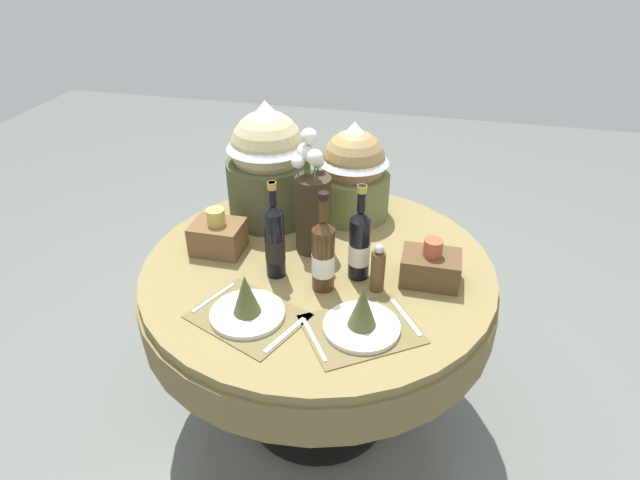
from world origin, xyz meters
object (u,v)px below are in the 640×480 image
(wine_bottle_rear, at_px, (275,241))
(woven_basket_side_left, at_px, (218,235))
(pepper_mill, at_px, (378,269))
(woven_basket_side_right, at_px, (431,267))
(dining_table, at_px, (318,290))
(place_setting_left, at_px, (247,305))
(place_setting_right, at_px, (362,318))
(flower_vase, at_px, (313,205))
(wine_bottle_centre, at_px, (360,244))
(wine_bottle_left, at_px, (323,255))
(gift_tub_back_centre, at_px, (353,168))
(gift_tub_back_left, at_px, (268,159))

(wine_bottle_rear, distance_m, woven_basket_side_left, 0.29)
(woven_basket_side_left, bearing_deg, wine_bottle_rear, -22.22)
(pepper_mill, relative_size, woven_basket_side_right, 0.91)
(dining_table, xyz_separation_m, woven_basket_side_right, (0.40, -0.02, 0.18))
(woven_basket_side_left, bearing_deg, place_setting_left, -55.77)
(place_setting_right, xyz_separation_m, flower_vase, (-0.26, 0.42, 0.14))
(flower_vase, relative_size, wine_bottle_centre, 1.33)
(flower_vase, bearing_deg, wine_bottle_rear, -113.44)
(place_setting_left, xyz_separation_m, wine_bottle_centre, (0.31, 0.30, 0.09))
(flower_vase, height_order, woven_basket_side_right, flower_vase)
(wine_bottle_left, xyz_separation_m, gift_tub_back_centre, (0.00, 0.54, 0.08))
(dining_table, relative_size, flower_vase, 2.77)
(place_setting_left, height_order, pepper_mill, pepper_mill)
(dining_table, relative_size, woven_basket_side_right, 6.54)
(wine_bottle_left, height_order, gift_tub_back_left, gift_tub_back_left)
(wine_bottle_rear, relative_size, woven_basket_side_left, 1.93)
(place_setting_left, bearing_deg, pepper_mill, 32.09)
(place_setting_left, relative_size, flower_vase, 0.87)
(place_setting_left, bearing_deg, woven_basket_side_right, 30.85)
(place_setting_left, height_order, gift_tub_back_left, gift_tub_back_left)
(flower_vase, xyz_separation_m, wine_bottle_left, (0.09, -0.23, -0.05))
(place_setting_right, height_order, pepper_mill, pepper_mill)
(wine_bottle_left, xyz_separation_m, pepper_mill, (0.18, 0.03, -0.05))
(place_setting_right, height_order, wine_bottle_rear, wine_bottle_rear)
(place_setting_right, height_order, gift_tub_back_left, gift_tub_back_left)
(woven_basket_side_left, bearing_deg, dining_table, -0.54)
(gift_tub_back_left, distance_m, woven_basket_side_right, 0.78)
(wine_bottle_centre, relative_size, woven_basket_side_right, 1.77)
(gift_tub_back_centre, bearing_deg, place_setting_left, -105.21)
(gift_tub_back_left, bearing_deg, gift_tub_back_centre, 17.27)
(wine_bottle_centre, bearing_deg, place_setting_right, -78.14)
(pepper_mill, xyz_separation_m, woven_basket_side_right, (0.17, 0.09, -0.02))
(gift_tub_back_centre, distance_m, woven_basket_side_right, 0.56)
(dining_table, relative_size, wine_bottle_rear, 3.63)
(place_setting_right, distance_m, wine_bottle_left, 0.26)
(wine_bottle_left, height_order, pepper_mill, wine_bottle_left)
(dining_table, xyz_separation_m, place_setting_right, (0.22, -0.33, 0.17))
(gift_tub_back_centre, bearing_deg, woven_basket_side_left, -138.31)
(flower_vase, bearing_deg, wine_bottle_centre, -35.04)
(gift_tub_back_left, relative_size, woven_basket_side_left, 2.66)
(flower_vase, height_order, wine_bottle_rear, flower_vase)
(wine_bottle_rear, height_order, pepper_mill, wine_bottle_rear)
(woven_basket_side_left, bearing_deg, flower_vase, 14.94)
(wine_bottle_centre, relative_size, woven_basket_side_left, 1.89)
(wine_bottle_rear, bearing_deg, place_setting_right, -32.95)
(place_setting_right, height_order, wine_bottle_centre, wine_bottle_centre)
(wine_bottle_rear, bearing_deg, dining_table, 38.40)
(place_setting_right, xyz_separation_m, woven_basket_side_left, (-0.60, 0.33, 0.02))
(wine_bottle_left, relative_size, pepper_mill, 2.00)
(wine_bottle_centre, xyz_separation_m, gift_tub_back_left, (-0.43, 0.34, 0.13))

